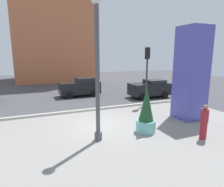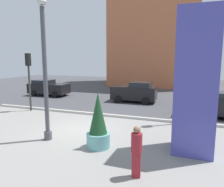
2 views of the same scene
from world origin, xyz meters
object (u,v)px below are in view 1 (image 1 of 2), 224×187
lamp_post (97,75)px  car_far_lane (80,87)px  car_passing_lane (150,88)px  pedestrian_crossing (204,120)px  art_pillar_blue (191,74)px  potted_plant_mid_plaza (146,113)px  traffic_light_far_side (147,67)px

lamp_post → car_far_lane: (1.58, 10.47, -2.23)m
car_passing_lane → pedestrian_crossing: 9.58m
art_pillar_blue → potted_plant_mid_plaza: (-3.84, -1.00, -1.82)m
art_pillar_blue → pedestrian_crossing: (-1.70, -2.80, -1.92)m
lamp_post → art_pillar_blue: lamp_post is taller
lamp_post → art_pillar_blue: (6.49, 0.98, -0.25)m
car_passing_lane → car_far_lane: 6.87m
traffic_light_far_side → car_passing_lane: size_ratio=1.19×
traffic_light_far_side → car_far_lane: traffic_light_far_side is taller
car_passing_lane → traffic_light_far_side: bearing=-128.6°
art_pillar_blue → potted_plant_mid_plaza: size_ratio=2.38×
traffic_light_far_side → car_passing_lane: (1.98, 2.48, -2.24)m
art_pillar_blue → potted_plant_mid_plaza: art_pillar_blue is taller
potted_plant_mid_plaza → car_far_lane: potted_plant_mid_plaza is taller
lamp_post → car_passing_lane: (7.68, 7.32, -2.26)m
potted_plant_mid_plaza → art_pillar_blue: bearing=14.6°
potted_plant_mid_plaza → car_passing_lane: size_ratio=0.62×
lamp_post → potted_plant_mid_plaza: (2.65, -0.03, -2.08)m
art_pillar_blue → car_far_lane: (-4.91, 9.50, -1.98)m
lamp_post → car_far_lane: lamp_post is taller
potted_plant_mid_plaza → car_passing_lane: bearing=55.6°
lamp_post → traffic_light_far_side: 7.47m
car_passing_lane → art_pillar_blue: bearing=-100.6°
potted_plant_mid_plaza → traffic_light_far_side: (3.05, 4.86, 2.05)m
car_far_lane → pedestrian_crossing: bearing=-75.4°
car_passing_lane → lamp_post: bearing=-136.4°
potted_plant_mid_plaza → car_passing_lane: (5.03, 7.34, -0.19)m
car_far_lane → potted_plant_mid_plaza: bearing=-84.2°
lamp_post → car_passing_lane: size_ratio=1.66×
lamp_post → potted_plant_mid_plaza: bearing=-0.5°
car_passing_lane → pedestrian_crossing: size_ratio=2.25×
pedestrian_crossing → car_passing_lane: bearing=72.4°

